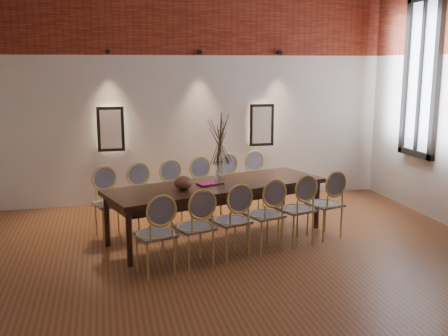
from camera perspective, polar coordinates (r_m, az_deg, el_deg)
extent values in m
cube|color=brown|center=(6.03, 1.65, -11.85)|extent=(7.00, 7.00, 0.02)
cube|color=silver|center=(9.03, -4.06, 8.97)|extent=(7.00, 0.10, 4.00)
cube|color=maroon|center=(9.00, -4.10, 16.93)|extent=(7.00, 0.02, 1.50)
cube|color=#FFEAC6|center=(8.88, -12.23, 4.17)|extent=(0.36, 0.06, 0.66)
cube|color=#FFEAC6|center=(9.28, 4.07, 4.70)|extent=(0.36, 0.06, 0.66)
cylinder|color=black|center=(8.79, -12.57, 12.26)|extent=(0.08, 0.10, 0.08)
cylinder|color=black|center=(8.93, -2.68, 12.49)|extent=(0.08, 0.10, 0.08)
cylinder|color=black|center=(9.29, 6.05, 12.39)|extent=(0.08, 0.10, 0.08)
cube|color=silver|center=(8.84, 20.74, 9.21)|extent=(0.02, 0.78, 2.38)
cube|color=black|center=(8.82, 20.63, 9.21)|extent=(0.08, 0.90, 2.50)
cube|color=black|center=(8.82, 20.63, 9.21)|extent=(0.06, 0.06, 2.40)
cube|color=#371F14|center=(7.23, -0.72, -4.65)|extent=(3.18, 1.85, 0.75)
cylinder|color=silver|center=(7.12, -0.46, -0.54)|extent=(0.14, 0.14, 0.30)
ellipsoid|color=brown|center=(6.82, -4.47, -1.62)|extent=(0.24, 0.24, 0.18)
cube|color=#890E53|center=(7.06, -1.79, -1.77)|extent=(0.30, 0.25, 0.03)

